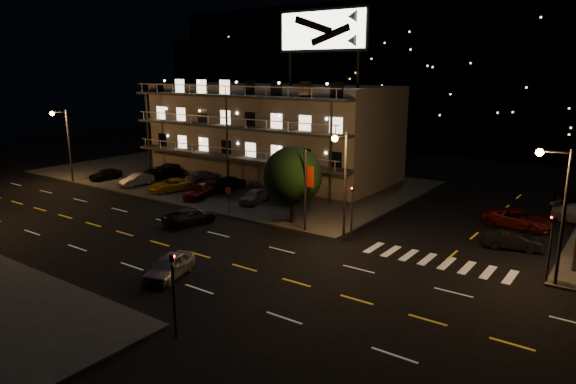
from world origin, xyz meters
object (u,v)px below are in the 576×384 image
Objects in this scene: lot_car_2 at (171,185)px; lot_car_7 at (204,176)px; side_car_0 at (513,240)px; road_car_east at (169,266)px; lot_car_4 at (255,196)px; road_car_west at (190,216)px; tree at (292,178)px.

lot_car_2 is 5.36m from lot_car_7.
road_car_east is (-15.72, -17.33, 0.07)m from side_car_0.
lot_car_2 is 22.34m from road_car_east.
lot_car_4 reaches higher than lot_car_2.
road_car_east is at bearing -25.42° from lot_car_2.
road_car_west is at bearing 139.86° from lot_car_7.
lot_car_2 is at bearing 105.21° from lot_car_7.
road_car_east reaches higher than road_car_west.
lot_car_2 is 9.92m from lot_car_4.
lot_car_2 is 11.52m from road_car_west.
tree is 1.37× the size of lot_car_2.
tree is 1.60× the size of lot_car_4.
lot_car_2 reaches higher than road_car_west.
lot_car_7 reaches higher than side_car_0.
lot_car_4 is 1.02× the size of side_car_0.
tree is 18.42m from lot_car_7.
lot_car_2 is 32.36m from side_car_0.
road_car_west is (-7.04, 8.51, -0.08)m from road_car_east.
lot_car_4 is 7.93m from road_car_west.
road_car_west is (10.06, -11.82, -0.16)m from lot_car_7.
lot_car_4 is at bearing 94.71° from road_car_east.
tree is at bearing 10.95° from lot_car_2.
lot_car_7 reaches higher than road_car_east.
road_car_east is (6.74, -16.43, -0.11)m from lot_car_4.
tree reaches higher than lot_car_2.
lot_car_4 is 22.48m from side_car_0.
side_car_0 is (22.46, 0.90, -0.18)m from lot_car_4.
lot_car_4 is at bearing 25.08° from lot_car_2.
road_car_east is at bearing 123.32° from side_car_0.
lot_car_2 is 1.17× the size of lot_car_4.
road_car_west is at bearing 96.73° from side_car_0.
lot_car_7 is 1.15× the size of side_car_0.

